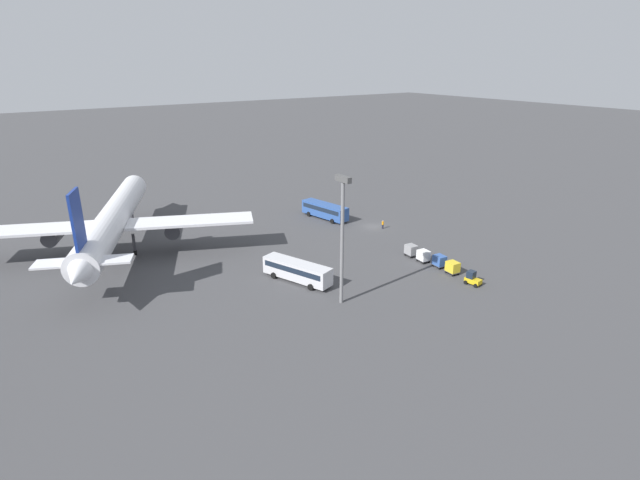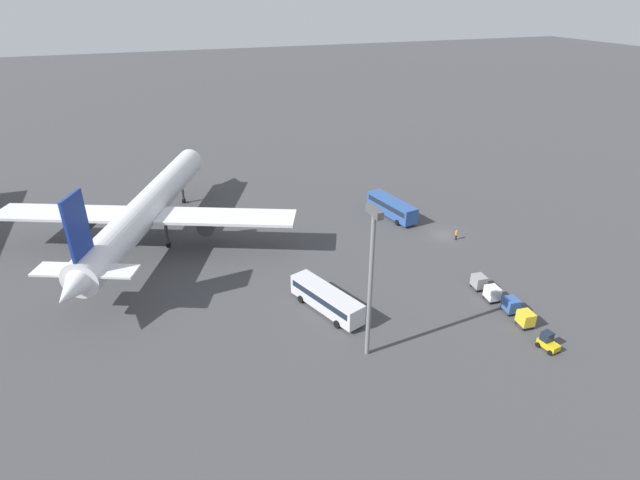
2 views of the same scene
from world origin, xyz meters
TOP-DOWN VIEW (x-y plane):
  - ground_plane at (0.00, 0.00)m, footprint 600.00×600.00m
  - airplane at (14.46, 46.88)m, footprint 52.38×46.24m
  - shuttle_bus_near at (10.20, 4.90)m, footprint 11.87×4.80m
  - shuttle_bus_far at (-13.75, 26.88)m, footprint 11.95×6.52m
  - baggage_tug at (-29.88, 5.35)m, footprint 2.58×1.97m
  - worker_person at (-2.08, -0.85)m, footprint 0.38×0.38m
  - cargo_cart_yellow at (-25.51, 4.89)m, footprint 2.14×1.85m
  - cargo_cart_blue at (-22.41, 4.59)m, footprint 2.14×1.85m
  - cargo_cart_white at (-19.30, 5.12)m, footprint 2.14×1.85m
  - cargo_cart_grey at (-16.20, 5.00)m, footprint 2.14×1.85m
  - light_pole at (-23.39, 25.55)m, footprint 2.80×0.70m

SIDE VIEW (x-z plane):
  - ground_plane at x=0.00m, z-range 0.00..0.00m
  - worker_person at x=-2.08m, z-range 0.00..1.74m
  - baggage_tug at x=-29.88m, z-range -0.11..1.99m
  - cargo_cart_yellow at x=-25.51m, z-range 0.16..2.22m
  - cargo_cart_blue at x=-22.41m, z-range 0.16..2.22m
  - cargo_cart_white at x=-19.30m, z-range 0.16..2.22m
  - cargo_cart_grey at x=-16.20m, z-range 0.16..2.22m
  - shuttle_bus_far at x=-13.75m, z-range 0.32..3.48m
  - shuttle_bus_near at x=10.20m, z-range 0.32..3.59m
  - airplane at x=14.46m, z-range -2.05..14.46m
  - light_pole at x=-23.39m, z-range 2.01..20.34m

